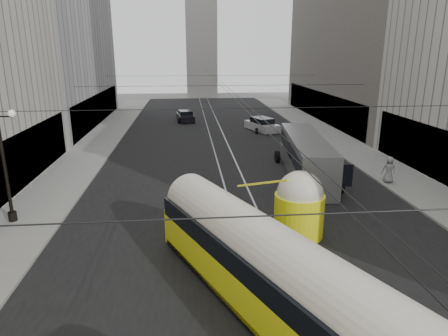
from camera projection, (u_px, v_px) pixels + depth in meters
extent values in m
cube|color=black|center=(223.00, 152.00, 36.38)|extent=(20.00, 85.00, 0.02)
cube|color=gray|center=(96.00, 145.00, 38.63)|extent=(4.00, 72.00, 0.15)
cube|color=gray|center=(336.00, 140.00, 40.77)|extent=(4.00, 72.00, 0.15)
cube|color=gray|center=(215.00, 152.00, 36.31)|extent=(0.12, 85.00, 0.04)
cube|color=gray|center=(231.00, 152.00, 36.44)|extent=(0.12, 85.00, 0.04)
cube|color=black|center=(24.00, 159.00, 26.44)|extent=(0.10, 18.00, 3.60)
cube|color=#999999|center=(36.00, 4.00, 45.42)|extent=(12.00, 28.00, 28.00)
cube|color=black|center=(99.00, 108.00, 49.35)|extent=(0.10, 25.20, 3.60)
cube|color=black|center=(443.00, 156.00, 27.04)|extent=(0.10, 18.00, 3.60)
cube|color=black|center=(320.00, 106.00, 51.86)|extent=(0.10, 28.80, 3.60)
cube|color=#B2AFA8|center=(201.00, 34.00, 78.32)|extent=(6.00, 6.00, 24.00)
cylinder|color=black|center=(5.00, 167.00, 20.51)|extent=(0.18, 0.18, 6.00)
cylinder|color=black|center=(13.00, 216.00, 21.29)|extent=(0.44, 0.44, 0.50)
sphere|color=white|center=(12.00, 113.00, 19.80)|extent=(0.36, 0.36, 0.36)
cylinder|color=black|center=(360.00, 212.00, 7.46)|extent=(25.00, 0.03, 0.03)
cylinder|color=black|center=(248.00, 108.00, 20.83)|extent=(25.00, 0.03, 0.03)
cylinder|color=black|center=(223.00, 86.00, 34.20)|extent=(25.00, 0.03, 0.03)
cylinder|color=black|center=(213.00, 76.00, 47.56)|extent=(25.00, 0.03, 0.03)
cylinder|color=black|center=(219.00, 84.00, 38.07)|extent=(0.03, 72.00, 0.03)
cylinder|color=black|center=(224.00, 84.00, 38.11)|extent=(0.03, 72.00, 0.03)
cube|color=#FEFF16|center=(269.00, 287.00, 13.88)|extent=(7.71, 12.99, 1.60)
cube|color=black|center=(268.00, 306.00, 14.10)|extent=(7.55, 12.63, 0.28)
cube|color=black|center=(270.00, 261.00, 13.59)|extent=(7.65, 12.81, 0.80)
cylinder|color=silver|center=(270.00, 253.00, 13.51)|extent=(7.37, 12.69, 2.16)
cylinder|color=#FEFF16|center=(299.00, 215.00, 19.72)|extent=(2.45, 2.45, 2.16)
sphere|color=silver|center=(300.00, 194.00, 19.40)|extent=(2.26, 2.26, 2.26)
cube|color=gray|center=(306.00, 156.00, 29.07)|extent=(3.79, 11.68, 2.87)
cube|color=black|center=(306.00, 150.00, 28.93)|extent=(3.76, 11.29, 1.05)
cube|color=black|center=(334.00, 175.00, 23.54)|extent=(2.20, 0.37, 1.34)
cylinder|color=black|center=(304.00, 187.00, 25.58)|extent=(0.30, 0.96, 0.96)
cylinder|color=black|center=(340.00, 186.00, 25.79)|extent=(0.30, 0.96, 0.96)
cylinder|color=black|center=(277.00, 157.00, 32.92)|extent=(0.30, 0.96, 0.96)
cylinder|color=black|center=(306.00, 156.00, 33.13)|extent=(0.30, 0.96, 0.96)
cube|color=silver|center=(262.00, 126.00, 45.72)|extent=(3.52, 5.25, 0.86)
cube|color=black|center=(262.00, 121.00, 45.55)|extent=(2.56, 3.11, 0.81)
cylinder|color=black|center=(257.00, 131.00, 44.11)|extent=(0.22, 0.69, 0.69)
cylinder|color=black|center=(273.00, 131.00, 44.28)|extent=(0.22, 0.69, 0.69)
cylinder|color=black|center=(252.00, 125.00, 47.27)|extent=(0.22, 0.69, 0.69)
cylinder|color=black|center=(267.00, 125.00, 47.43)|extent=(0.22, 0.69, 0.69)
cube|color=black|center=(185.00, 118.00, 52.05)|extent=(2.48, 4.68, 0.79)
cube|color=black|center=(185.00, 113.00, 51.89)|extent=(1.96, 2.66, 0.75)
cylinder|color=black|center=(179.00, 121.00, 50.57)|extent=(0.22, 0.63, 0.63)
cylinder|color=black|center=(192.00, 121.00, 50.72)|extent=(0.22, 0.63, 0.63)
cylinder|color=black|center=(179.00, 117.00, 53.46)|extent=(0.22, 0.63, 0.63)
cylinder|color=black|center=(192.00, 117.00, 53.61)|extent=(0.22, 0.63, 0.63)
imported|color=gray|center=(389.00, 170.00, 27.28)|extent=(0.98, 0.71, 1.83)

